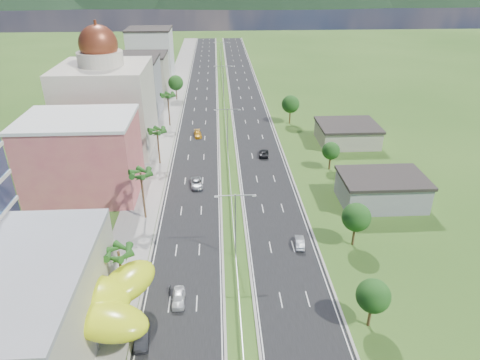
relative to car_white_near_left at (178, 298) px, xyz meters
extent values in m
plane|color=#2D5119|center=(8.08, -0.42, -0.76)|extent=(500.00, 500.00, 0.00)
cube|color=black|center=(0.58, 89.58, -0.74)|extent=(11.00, 260.00, 0.04)
cube|color=black|center=(15.58, 89.58, -0.74)|extent=(11.00, 260.00, 0.04)
cube|color=gray|center=(-8.92, 89.58, -0.70)|extent=(7.00, 260.00, 0.12)
cube|color=gray|center=(8.08, 71.58, -0.14)|extent=(0.08, 216.00, 0.28)
cube|color=gray|center=(8.08, 173.58, -0.41)|extent=(0.10, 0.12, 0.70)
cylinder|color=gray|center=(8.08, 9.58, 4.74)|extent=(0.20, 0.20, 11.00)
cube|color=gray|center=(6.64, 9.58, 10.04)|extent=(2.88, 0.12, 0.12)
cube|color=gray|center=(9.52, 9.58, 10.04)|extent=(2.88, 0.12, 0.12)
cube|color=silver|center=(5.36, 9.58, 9.94)|extent=(0.60, 0.25, 0.18)
cube|color=silver|center=(10.80, 9.58, 9.94)|extent=(0.60, 0.25, 0.18)
cylinder|color=gray|center=(8.08, 49.58, 4.74)|extent=(0.20, 0.20, 11.00)
cube|color=gray|center=(6.64, 49.58, 10.04)|extent=(2.88, 0.12, 0.12)
cube|color=gray|center=(9.52, 49.58, 10.04)|extent=(2.88, 0.12, 0.12)
cube|color=silver|center=(5.36, 49.58, 9.94)|extent=(0.60, 0.25, 0.18)
cube|color=silver|center=(10.80, 49.58, 9.94)|extent=(0.60, 0.25, 0.18)
cylinder|color=gray|center=(8.08, 94.58, 4.74)|extent=(0.20, 0.20, 11.00)
cube|color=gray|center=(6.64, 94.58, 10.04)|extent=(2.88, 0.12, 0.12)
cube|color=gray|center=(9.52, 94.58, 10.04)|extent=(2.88, 0.12, 0.12)
cube|color=silver|center=(5.36, 94.58, 9.94)|extent=(0.60, 0.25, 0.18)
cube|color=silver|center=(10.80, 94.58, 9.94)|extent=(0.60, 0.25, 0.18)
cylinder|color=gray|center=(8.08, 139.58, 4.74)|extent=(0.20, 0.20, 11.00)
cube|color=gray|center=(6.64, 139.58, 10.04)|extent=(2.88, 0.12, 0.12)
cube|color=gray|center=(9.52, 139.58, 10.04)|extent=(2.88, 0.12, 0.12)
cube|color=silver|center=(5.36, 139.58, 9.94)|extent=(0.60, 0.25, 0.18)
cube|color=silver|center=(10.80, 139.58, 9.94)|extent=(0.60, 0.25, 0.18)
cylinder|color=gray|center=(-15.92, -2.42, 1.24)|extent=(0.50, 0.50, 4.00)
cylinder|color=gray|center=(-8.92, -7.42, 1.24)|extent=(0.50, 0.50, 4.00)
cylinder|color=gray|center=(-12.92, -10.42, 1.24)|extent=(0.50, 0.50, 4.00)
cylinder|color=gray|center=(-6.92, -2.42, 1.24)|extent=(0.50, 0.50, 4.00)
cube|color=#BD4D59|center=(-19.92, 31.58, 6.74)|extent=(20.00, 15.00, 15.00)
cube|color=beige|center=(-19.92, 54.58, 9.24)|extent=(20.00, 20.00, 20.00)
cylinder|color=beige|center=(-19.92, 54.58, 20.74)|extent=(10.00, 10.00, 3.00)
sphere|color=maroon|center=(-19.92, 54.58, 23.74)|extent=(8.40, 8.40, 8.40)
cube|color=gray|center=(-18.92, 79.58, 7.24)|extent=(16.00, 15.00, 16.00)
cube|color=#AAA28C|center=(-18.92, 101.58, 5.74)|extent=(16.00, 15.00, 13.00)
cube|color=silver|center=(-18.92, 124.58, 8.24)|extent=(16.00, 15.00, 18.00)
cube|color=gray|center=(36.08, 24.58, 1.74)|extent=(15.00, 10.00, 5.00)
cube|color=#AAA28C|center=(38.08, 54.58, 1.44)|extent=(14.00, 12.00, 4.40)
cylinder|color=#47301C|center=(-7.42, 1.58, 2.99)|extent=(0.36, 0.36, 7.50)
cylinder|color=#47301C|center=(-7.42, 21.58, 3.74)|extent=(0.36, 0.36, 9.00)
cylinder|color=#47301C|center=(-7.42, 44.58, 3.24)|extent=(0.36, 0.36, 8.00)
cylinder|color=#47301C|center=(-7.42, 69.58, 3.64)|extent=(0.36, 0.36, 8.80)
cylinder|color=#47301C|center=(-7.42, 94.58, 1.69)|extent=(0.40, 0.40, 4.90)
sphere|color=#205019|center=(-7.42, 94.58, 4.84)|extent=(4.90, 4.90, 4.90)
cylinder|color=#47301C|center=(24.08, -5.42, 1.34)|extent=(0.40, 0.40, 4.20)
sphere|color=#205019|center=(24.08, -5.42, 4.04)|extent=(4.20, 4.20, 4.20)
cylinder|color=#47301C|center=(27.08, 11.58, 1.52)|extent=(0.40, 0.40, 4.55)
sphere|color=#205019|center=(27.08, 11.58, 4.44)|extent=(4.55, 4.55, 4.55)
cylinder|color=#47301C|center=(30.08, 39.58, 1.17)|extent=(0.40, 0.40, 3.85)
sphere|color=#205019|center=(30.08, 39.58, 3.64)|extent=(3.85, 3.85, 3.85)
cylinder|color=#47301C|center=(26.08, 69.58, 1.69)|extent=(0.40, 0.40, 4.90)
sphere|color=#205019|center=(26.08, 69.58, 4.84)|extent=(4.90, 4.90, 4.90)
imported|color=silver|center=(0.00, 0.00, 0.00)|extent=(1.78, 4.25, 1.44)
imported|color=black|center=(-3.88, -6.38, 0.05)|extent=(1.96, 4.74, 1.53)
imported|color=#95989C|center=(1.25, 33.03, -0.03)|extent=(2.84, 5.20, 1.38)
imported|color=orange|center=(0.61, 60.76, -0.06)|extent=(2.39, 4.73, 1.32)
imported|color=#A7A8AE|center=(18.48, 11.75, -0.06)|extent=(1.84, 4.12, 1.31)
imported|color=black|center=(16.47, 47.53, -0.07)|extent=(2.66, 4.89, 1.30)
imported|color=black|center=(-1.39, 2.13, -0.08)|extent=(0.65, 2.01, 1.28)
camera|label=1|loc=(5.81, -43.96, 40.09)|focal=32.00mm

